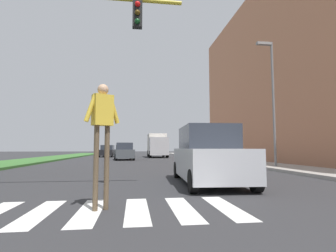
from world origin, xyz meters
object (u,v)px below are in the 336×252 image
at_px(sedan_distant, 108,151).
at_px(street_lamp_right, 272,92).
at_px(sedan_midblock, 124,152).
at_px(truck_box_delivery, 157,145).
at_px(pedestrian_performer, 102,125).
at_px(suv_crossing, 208,156).

bearing_deg(sedan_distant, street_lamp_right, -62.07).
relative_size(sedan_midblock, truck_box_delivery, 0.69).
bearing_deg(sedan_distant, pedestrian_performer, -84.61).
relative_size(sedan_midblock, sedan_distant, 0.95).
distance_m(pedestrian_performer, sedan_distant, 31.38).
height_order(street_lamp_right, truck_box_delivery, street_lamp_right).
bearing_deg(street_lamp_right, sedan_distant, 117.93).
height_order(street_lamp_right, sedan_distant, street_lamp_right).
height_order(suv_crossing, sedan_distant, suv_crossing).
xyz_separation_m(street_lamp_right, truck_box_delivery, (-5.12, 19.80, -2.96)).
bearing_deg(street_lamp_right, suv_crossing, -135.18).
relative_size(pedestrian_performer, sedan_distant, 0.56).
xyz_separation_m(street_lamp_right, sedan_distant, (-11.76, 22.19, -3.84)).
bearing_deg(sedan_distant, suv_crossing, -77.58).
height_order(suv_crossing, truck_box_delivery, truck_box_delivery).
bearing_deg(sedan_midblock, truck_box_delivery, 60.12).
xyz_separation_m(street_lamp_right, pedestrian_performer, (-8.82, -9.05, -2.93)).
relative_size(street_lamp_right, pedestrian_performer, 3.01).
height_order(street_lamp_right, sedan_midblock, street_lamp_right).
xyz_separation_m(sedan_midblock, truck_box_delivery, (4.06, 7.07, 0.83)).
bearing_deg(suv_crossing, sedan_distant, 102.42).
distance_m(street_lamp_right, pedestrian_performer, 12.97).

